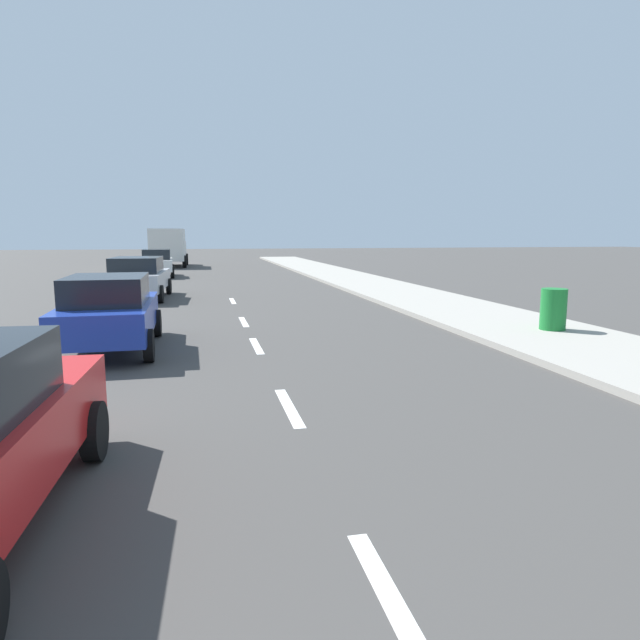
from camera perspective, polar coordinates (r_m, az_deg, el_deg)
The scene contains 12 objects.
ground_plane at distance 14.85m, azimuth -7.58°, elevation -0.65°, with size 160.00×160.00×0.00m, color #423F3D.
sidewalk_strip at distance 18.54m, azimuth 13.02°, elevation 1.29°, with size 3.60×80.00×0.14m, color #9E998E.
lane_stripe_2 at distance 4.12m, azimuth 7.68°, elevation -27.05°, with size 0.16×1.80×0.01m, color white.
lane_stripe_3 at distance 7.94m, azimuth -3.20°, elevation -8.88°, with size 0.16×1.80×0.01m, color white.
lane_stripe_4 at distance 12.23m, azimuth -6.52°, elevation -2.64°, with size 0.16×1.80×0.01m, color white.
lane_stripe_5 at distance 15.60m, azimuth -7.81°, elevation -0.19°, with size 0.16×1.80×0.01m, color white.
lane_stripe_6 at distance 20.55m, azimuth -8.93°, elevation 1.94°, with size 0.16×1.80×0.01m, color white.
parked_car_blue at distance 12.38m, azimuth -20.76°, elevation 0.90°, with size 1.94×4.12×1.57m.
parked_car_silver at distance 21.98m, azimuth -18.13°, elevation 4.24°, with size 2.25×4.63×1.57m.
parked_car_white at distance 33.17m, azimuth -16.34°, elevation 5.70°, with size 1.99×4.07×1.57m.
delivery_truck at distance 43.47m, azimuth -15.25°, elevation 7.27°, with size 2.74×6.27×2.80m.
trash_bin_far at distance 14.46m, azimuth 22.76°, elevation 1.03°, with size 0.60×0.60×0.99m, color #19722D.
Camera 1 is at (-1.18, 5.39, 2.41)m, focal length 31.29 mm.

